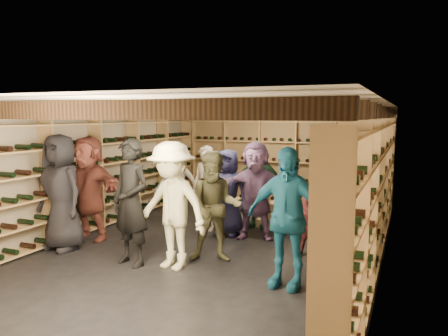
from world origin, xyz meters
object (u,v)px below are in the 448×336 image
at_px(person_5, 89,188).
at_px(person_7, 206,188).
at_px(person_9, 177,182).
at_px(person_11, 256,190).
at_px(person_0, 61,192).
at_px(person_2, 215,207).
at_px(person_3, 172,206).
at_px(person_1, 131,202).
at_px(person_8, 319,210).
at_px(person_6, 228,192).
at_px(crate_stack_right, 279,216).
at_px(person_4, 286,217).
at_px(person_10, 258,186).
at_px(person_12, 330,192).
at_px(crate_loose, 271,224).
at_px(crate_stack_left, 258,198).

bearing_deg(person_5, person_7, 45.72).
relative_size(person_9, person_11, 0.90).
height_order(person_0, person_9, person_0).
xyz_separation_m(person_0, person_2, (2.57, 0.46, -0.12)).
bearing_deg(person_3, person_1, -160.96).
bearing_deg(person_8, person_2, -174.36).
xyz_separation_m(person_6, person_8, (1.80, -0.60, -0.06)).
xyz_separation_m(crate_stack_right, person_6, (-0.76, -0.79, 0.55)).
distance_m(person_5, person_11, 2.98).
bearing_deg(person_8, person_5, 164.26).
height_order(person_0, person_4, person_0).
bearing_deg(person_10, person_5, -144.40).
distance_m(person_1, person_8, 2.88).
xyz_separation_m(person_11, person_12, (1.18, 0.80, -0.08)).
xyz_separation_m(person_7, person_11, (1.07, -0.19, 0.06)).
bearing_deg(crate_stack_right, person_10, -180.00).
distance_m(crate_stack_right, person_1, 3.26).
bearing_deg(person_4, person_1, -171.30).
xyz_separation_m(crate_stack_right, person_4, (0.88, -2.76, 0.66)).
relative_size(person_5, person_8, 1.25).
bearing_deg(person_6, person_9, 154.24).
relative_size(person_5, person_10, 1.14).
bearing_deg(person_2, person_7, 98.45).
bearing_deg(person_3, crate_loose, 86.08).
height_order(crate_loose, person_9, person_9).
relative_size(person_11, person_12, 1.10).
height_order(person_3, person_11, person_3).
distance_m(crate_stack_right, person_6, 1.22).
distance_m(crate_stack_left, person_9, 1.91).
distance_m(crate_stack_right, person_7, 1.53).
bearing_deg(crate_loose, person_10, 180.00).
bearing_deg(crate_stack_right, crate_loose, -180.00).
distance_m(person_0, person_4, 3.82).
height_order(person_2, person_11, person_11).
relative_size(crate_stack_left, person_10, 0.41).
relative_size(person_8, person_12, 0.93).
xyz_separation_m(person_2, person_7, (-0.92, 1.59, -0.02)).
relative_size(person_0, person_6, 1.19).
bearing_deg(person_8, person_4, -121.22).
distance_m(crate_stack_left, person_11, 2.15).
bearing_deg(person_12, person_9, 170.38).
height_order(crate_stack_left, crate_stack_right, crate_stack_left).
height_order(person_0, person_6, person_0).
relative_size(person_3, person_7, 1.13).
bearing_deg(person_5, person_11, 29.52).
bearing_deg(person_12, person_8, -96.49).
distance_m(person_0, person_3, 2.13).
xyz_separation_m(person_1, person_11, (1.23, 2.04, -0.06)).
relative_size(person_2, person_8, 1.13).
height_order(person_2, person_6, person_2).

